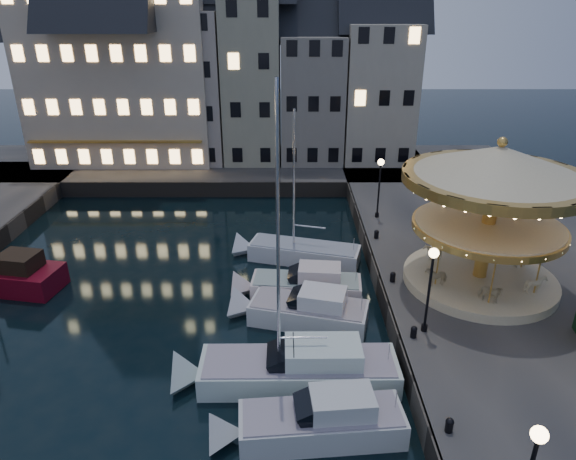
{
  "coord_description": "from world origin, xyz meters",
  "views": [
    {
      "loc": [
        0.98,
        -18.49,
        15.02
      ],
      "look_at": [
        1.0,
        8.0,
        3.2
      ],
      "focal_mm": 32.0,
      "sensor_mm": 36.0,
      "label": 1
    }
  ],
  "objects_px": {
    "streetlamp_c": "(380,180)",
    "streetlamp_b": "(431,278)",
    "motorboat_e": "(299,287)",
    "motorboat_b": "(310,424)",
    "bollard_c": "(393,276)",
    "red_fishing_boat": "(2,276)",
    "motorboat_d": "(300,311)",
    "bollard_d": "(376,234)",
    "motorboat_c": "(290,369)",
    "motorboat_f": "(295,252)",
    "bollard_a": "(449,424)",
    "bollard_b": "(414,331)",
    "carousel": "(494,191)"
  },
  "relations": [
    {
      "from": "streetlamp_c",
      "to": "streetlamp_b",
      "type": "bearing_deg",
      "value": -90.0
    },
    {
      "from": "streetlamp_b",
      "to": "motorboat_e",
      "type": "height_order",
      "value": "streetlamp_b"
    },
    {
      "from": "streetlamp_c",
      "to": "motorboat_b",
      "type": "distance_m",
      "value": 19.55
    },
    {
      "from": "bollard_c",
      "to": "red_fishing_boat",
      "type": "distance_m",
      "value": 22.03
    },
    {
      "from": "motorboat_d",
      "to": "bollard_d",
      "type": "bearing_deg",
      "value": 55.85
    },
    {
      "from": "motorboat_c",
      "to": "motorboat_f",
      "type": "distance_m",
      "value": 11.45
    },
    {
      "from": "bollard_a",
      "to": "motorboat_d",
      "type": "distance_m",
      "value": 10.04
    },
    {
      "from": "motorboat_c",
      "to": "red_fishing_boat",
      "type": "distance_m",
      "value": 18.29
    },
    {
      "from": "bollard_c",
      "to": "bollard_d",
      "type": "relative_size",
      "value": 1.0
    },
    {
      "from": "streetlamp_b",
      "to": "bollard_a",
      "type": "xyz_separation_m",
      "value": [
        -0.6,
        -6.0,
        -2.41
      ]
    },
    {
      "from": "streetlamp_c",
      "to": "motorboat_f",
      "type": "distance_m",
      "value": 7.81
    },
    {
      "from": "motorboat_b",
      "to": "motorboat_c",
      "type": "distance_m",
      "value": 3.15
    },
    {
      "from": "motorboat_d",
      "to": "motorboat_e",
      "type": "distance_m",
      "value": 2.41
    },
    {
      "from": "bollard_b",
      "to": "streetlamp_b",
      "type": "bearing_deg",
      "value": 39.81
    },
    {
      "from": "streetlamp_c",
      "to": "bollard_c",
      "type": "height_order",
      "value": "streetlamp_c"
    },
    {
      "from": "streetlamp_c",
      "to": "motorboat_c",
      "type": "distance_m",
      "value": 16.94
    },
    {
      "from": "bollard_b",
      "to": "motorboat_d",
      "type": "relative_size",
      "value": 0.08
    },
    {
      "from": "streetlamp_c",
      "to": "bollard_d",
      "type": "bearing_deg",
      "value": -99.73
    },
    {
      "from": "motorboat_d",
      "to": "motorboat_f",
      "type": "relative_size",
      "value": 0.67
    },
    {
      "from": "bollard_c",
      "to": "bollard_d",
      "type": "distance_m",
      "value": 5.5
    },
    {
      "from": "motorboat_b",
      "to": "streetlamp_b",
      "type": "bearing_deg",
      "value": 42.87
    },
    {
      "from": "motorboat_b",
      "to": "motorboat_f",
      "type": "xyz_separation_m",
      "value": [
        -0.37,
        14.5,
        -0.11
      ]
    },
    {
      "from": "bollard_d",
      "to": "motorboat_e",
      "type": "bearing_deg",
      "value": -135.55
    },
    {
      "from": "streetlamp_b",
      "to": "bollard_b",
      "type": "height_order",
      "value": "streetlamp_b"
    },
    {
      "from": "streetlamp_b",
      "to": "bollard_d",
      "type": "bearing_deg",
      "value": 93.43
    },
    {
      "from": "streetlamp_b",
      "to": "motorboat_d",
      "type": "relative_size",
      "value": 0.59
    },
    {
      "from": "motorboat_c",
      "to": "red_fishing_boat",
      "type": "xyz_separation_m",
      "value": [
        -16.41,
        8.09,
        0.01
      ]
    },
    {
      "from": "motorboat_e",
      "to": "streetlamp_b",
      "type": "bearing_deg",
      "value": -42.1
    },
    {
      "from": "motorboat_f",
      "to": "bollard_c",
      "type": "bearing_deg",
      "value": -44.27
    },
    {
      "from": "streetlamp_b",
      "to": "motorboat_b",
      "type": "height_order",
      "value": "streetlamp_b"
    },
    {
      "from": "bollard_c",
      "to": "motorboat_d",
      "type": "height_order",
      "value": "motorboat_d"
    },
    {
      "from": "bollard_b",
      "to": "red_fishing_boat",
      "type": "distance_m",
      "value": 22.95
    },
    {
      "from": "bollard_d",
      "to": "carousel",
      "type": "relative_size",
      "value": 0.06
    },
    {
      "from": "streetlamp_b",
      "to": "carousel",
      "type": "xyz_separation_m",
      "value": [
        3.95,
        4.29,
        2.49
      ]
    },
    {
      "from": "streetlamp_c",
      "to": "bollard_a",
      "type": "relative_size",
      "value": 7.32
    },
    {
      "from": "motorboat_f",
      "to": "carousel",
      "type": "height_order",
      "value": "motorboat_f"
    },
    {
      "from": "motorboat_b",
      "to": "motorboat_e",
      "type": "distance_m",
      "value": 10.07
    },
    {
      "from": "streetlamp_c",
      "to": "red_fishing_boat",
      "type": "distance_m",
      "value": 23.94
    },
    {
      "from": "streetlamp_c",
      "to": "motorboat_f",
      "type": "relative_size",
      "value": 0.4
    },
    {
      "from": "motorboat_c",
      "to": "streetlamp_b",
      "type": "bearing_deg",
      "value": 17.47
    },
    {
      "from": "bollard_a",
      "to": "motorboat_b",
      "type": "xyz_separation_m",
      "value": [
        -4.77,
        1.01,
        -0.96
      ]
    },
    {
      "from": "bollard_a",
      "to": "bollard_d",
      "type": "relative_size",
      "value": 1.0
    },
    {
      "from": "bollard_d",
      "to": "streetlamp_c",
      "type": "bearing_deg",
      "value": 80.27
    },
    {
      "from": "bollard_c",
      "to": "motorboat_c",
      "type": "bearing_deg",
      "value": -130.73
    },
    {
      "from": "bollard_c",
      "to": "motorboat_f",
      "type": "distance_m",
      "value": 7.26
    },
    {
      "from": "bollard_b",
      "to": "red_fishing_boat",
      "type": "height_order",
      "value": "red_fishing_boat"
    },
    {
      "from": "bollard_d",
      "to": "carousel",
      "type": "xyz_separation_m",
      "value": [
        4.55,
        -5.71,
        4.9
      ]
    },
    {
      "from": "motorboat_f",
      "to": "carousel",
      "type": "distance_m",
      "value": 12.52
    },
    {
      "from": "bollard_d",
      "to": "motorboat_f",
      "type": "relative_size",
      "value": 0.05
    },
    {
      "from": "bollard_b",
      "to": "streetlamp_c",
      "type": "bearing_deg",
      "value": 87.55
    }
  ]
}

